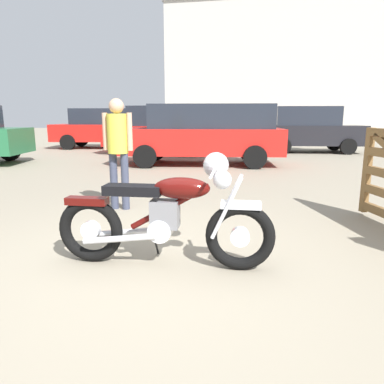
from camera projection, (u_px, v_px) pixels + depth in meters
ground_plane at (154, 265)px, 3.43m from camera, size 80.00×80.00×0.00m
vintage_motorcycle at (169, 215)px, 3.35m from camera, size 2.08×0.74×1.07m
bystander at (118, 143)px, 5.32m from camera, size 0.46×0.30×1.66m
white_estate_far at (205, 132)px, 10.46m from camera, size 4.77×2.13×1.74m
silver_sedan_mid at (110, 127)px, 16.01m from camera, size 4.83×2.27×1.74m
dark_sedan_left at (160, 130)px, 13.46m from camera, size 4.04×2.10×1.78m
red_hatchback_near at (309, 129)px, 14.10m from camera, size 3.96×1.94×1.78m
industrial_building at (289, 70)px, 33.14m from camera, size 22.20×12.44×20.18m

